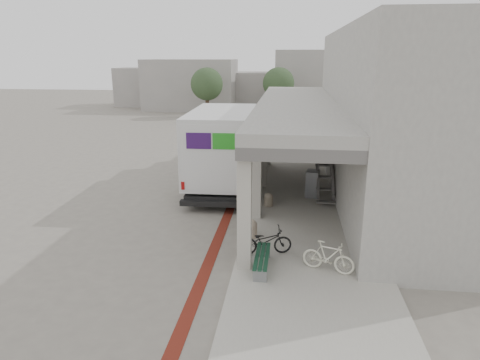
# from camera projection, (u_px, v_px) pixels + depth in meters

# --- Properties ---
(ground) EXTENTS (120.00, 120.00, 0.00)m
(ground) POSITION_uv_depth(u_px,v_px,m) (198.00, 222.00, 15.81)
(ground) COLOR slate
(ground) RESTS_ON ground
(bike_lane_stripe) EXTENTS (0.35, 40.00, 0.01)m
(bike_lane_stripe) POSITION_uv_depth(u_px,v_px,m) (232.00, 205.00, 17.61)
(bike_lane_stripe) COLOR maroon
(bike_lane_stripe) RESTS_ON ground
(sidewalk) EXTENTS (4.40, 28.00, 0.12)m
(sidewalk) POSITION_uv_depth(u_px,v_px,m) (307.00, 225.00, 15.35)
(sidewalk) COLOR #A19C90
(sidewalk) RESTS_ON ground
(transit_building) EXTENTS (7.60, 17.00, 7.00)m
(transit_building) POSITION_uv_depth(u_px,v_px,m) (373.00, 116.00, 18.39)
(transit_building) COLOR gray
(transit_building) RESTS_ON ground
(distant_backdrop) EXTENTS (28.00, 10.00, 6.50)m
(distant_backdrop) POSITION_uv_depth(u_px,v_px,m) (238.00, 84.00, 49.59)
(distant_backdrop) COLOR gray
(distant_backdrop) RESTS_ON ground
(tree_left) EXTENTS (3.20, 3.20, 4.80)m
(tree_left) POSITION_uv_depth(u_px,v_px,m) (207.00, 84.00, 42.18)
(tree_left) COLOR #38281C
(tree_left) RESTS_ON ground
(tree_mid) EXTENTS (3.20, 3.20, 4.80)m
(tree_mid) POSITION_uv_depth(u_px,v_px,m) (279.00, 83.00, 43.30)
(tree_mid) COLOR #38281C
(tree_mid) RESTS_ON ground
(tree_right) EXTENTS (3.20, 3.20, 4.80)m
(tree_right) POSITION_uv_depth(u_px,v_px,m) (361.00, 85.00, 41.46)
(tree_right) COLOR #38281C
(tree_right) RESTS_ON ground
(fedex_truck) EXTENTS (2.85, 8.54, 3.62)m
(fedex_truck) POSITION_uv_depth(u_px,v_px,m) (225.00, 144.00, 20.02)
(fedex_truck) COLOR black
(fedex_truck) RESTS_ON ground
(bench) EXTENTS (0.39, 1.75, 0.41)m
(bench) POSITION_uv_depth(u_px,v_px,m) (262.00, 259.00, 12.01)
(bench) COLOR gray
(bench) RESTS_ON sidewalk
(bollard_near) EXTENTS (0.41, 0.41, 0.61)m
(bollard_near) POSITION_uv_depth(u_px,v_px,m) (251.00, 228.00, 14.13)
(bollard_near) COLOR tan
(bollard_near) RESTS_ON sidewalk
(bollard_far) EXTENTS (0.36, 0.36, 0.54)m
(bollard_far) POSITION_uv_depth(u_px,v_px,m) (268.00, 199.00, 17.08)
(bollard_far) COLOR gray
(bollard_far) RESTS_ON sidewalk
(utility_cabinet) EXTENTS (0.62, 0.75, 1.12)m
(utility_cabinet) POSITION_uv_depth(u_px,v_px,m) (312.00, 184.00, 18.16)
(utility_cabinet) COLOR slate
(utility_cabinet) RESTS_ON sidewalk
(bicycle_black) EXTENTS (1.69, 0.91, 0.84)m
(bicycle_black) POSITION_uv_depth(u_px,v_px,m) (265.00, 241.00, 12.88)
(bicycle_black) COLOR black
(bicycle_black) RESTS_ON sidewalk
(bicycle_cream) EXTENTS (1.53, 0.90, 0.89)m
(bicycle_cream) POSITION_uv_depth(u_px,v_px,m) (328.00, 257.00, 11.83)
(bicycle_cream) COLOR silver
(bicycle_cream) RESTS_ON sidewalk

